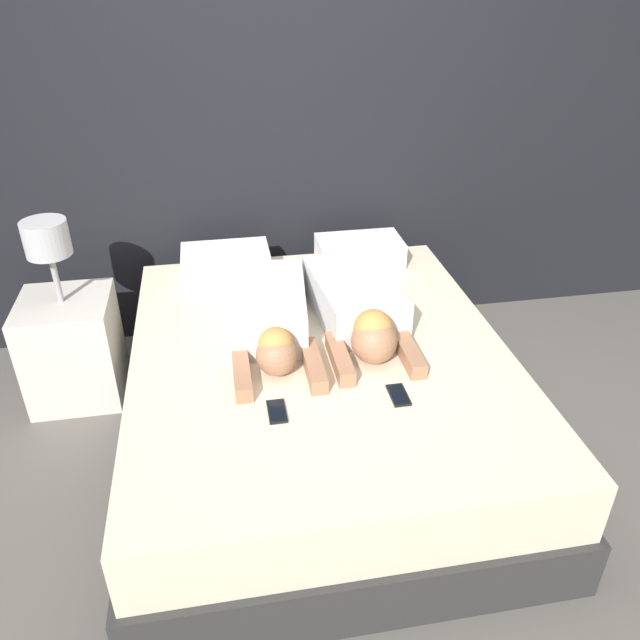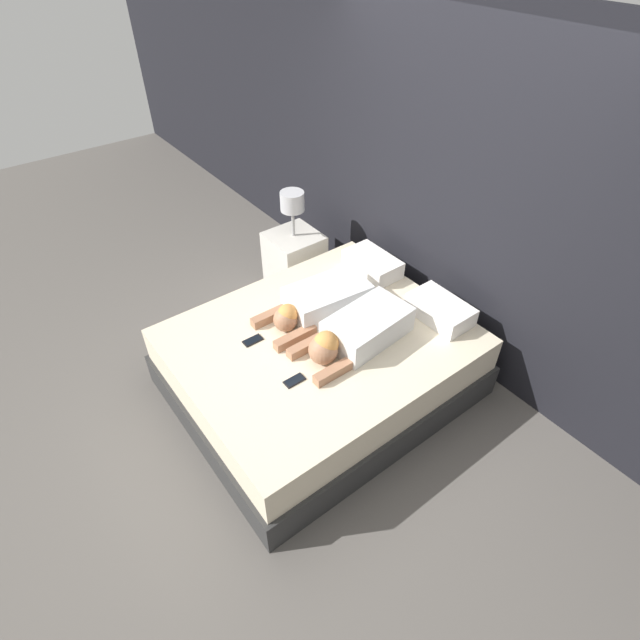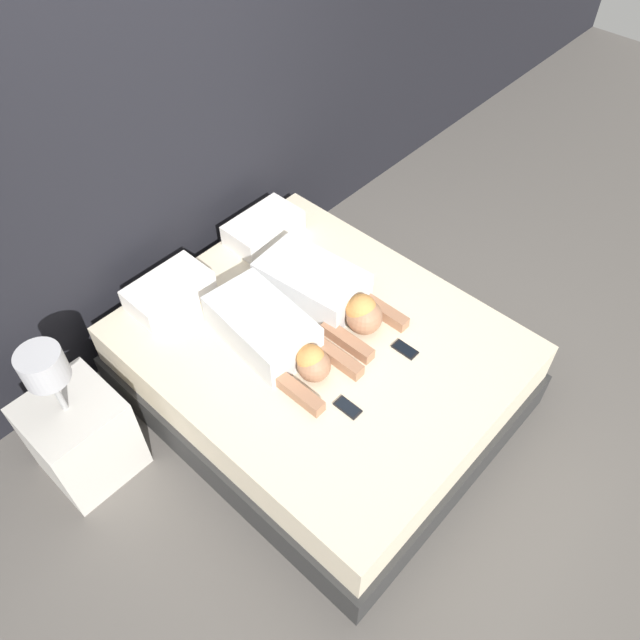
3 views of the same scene
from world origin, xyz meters
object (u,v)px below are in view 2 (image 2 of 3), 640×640
object	(u,v)px
pillow_head_right	(440,310)
person_left	(319,302)
cell_phone_left	(253,340)
cell_phone_right	(294,381)
pillow_head_left	(372,264)
person_right	(356,332)
nightstand	(294,257)
bed	(320,362)

from	to	relation	value
pillow_head_right	person_left	world-z (taller)	person_left
pillow_head_right	cell_phone_left	xyz separation A→B (m)	(-0.63, -1.26, -0.07)
cell_phone_right	pillow_head_left	bearing A→B (deg)	116.88
person_left	person_right	world-z (taller)	person_right
person_right	nightstand	size ratio (longest dim) A/B	0.90
person_left	person_right	distance (m)	0.43
pillow_head_left	cell_phone_left	world-z (taller)	pillow_head_left
nightstand	person_left	bearing A→B (deg)	-24.97
person_right	cell_phone_right	bearing A→B (deg)	-86.19
pillow_head_right	cell_phone_left	size ratio (longest dim) A/B	3.37
person_left	nightstand	distance (m)	1.16
pillow_head_right	cell_phone_right	xyz separation A→B (m)	(-0.13, -1.25, -0.07)
person_right	bed	bearing A→B (deg)	-143.85
cell_phone_right	nightstand	xyz separation A→B (m)	(-1.48, 1.03, -0.23)
person_left	cell_phone_left	xyz separation A→B (m)	(-0.03, -0.57, -0.09)
person_right	pillow_head_left	bearing A→B (deg)	130.89
bed	cell_phone_left	world-z (taller)	cell_phone_left
person_left	cell_phone_right	size ratio (longest dim) A/B	6.38
cell_phone_right	nightstand	size ratio (longest dim) A/B	0.14
cell_phone_left	nightstand	bearing A→B (deg)	133.17
cell_phone_left	cell_phone_right	world-z (taller)	same
pillow_head_right	nightstand	bearing A→B (deg)	-172.13
person_left	nightstand	world-z (taller)	nightstand
pillow_head_left	pillow_head_right	size ratio (longest dim) A/B	1.00
cell_phone_left	person_left	bearing A→B (deg)	86.63
bed	pillow_head_left	distance (m)	0.99
pillow_head_left	cell_phone_left	xyz separation A→B (m)	(0.13, -1.26, -0.07)
cell_phone_left	bed	bearing A→B (deg)	59.53
pillow_head_right	bed	bearing A→B (deg)	-114.27
person_left	pillow_head_left	bearing A→B (deg)	103.56
bed	pillow_head_right	size ratio (longest dim) A/B	4.37
person_right	person_left	bearing A→B (deg)	-179.26
person_left	cell_phone_right	distance (m)	0.73
person_right	pillow_head_right	bearing A→B (deg)	76.41
person_right	cell_phone_left	size ratio (longest dim) A/B	6.36
nightstand	pillow_head_left	bearing A→B (deg)	14.73
pillow_head_right	cell_phone_left	distance (m)	1.41
person_right	cell_phone_right	distance (m)	0.57
person_left	person_right	xyz separation A→B (m)	(0.43, 0.01, 0.00)
cell_phone_left	nightstand	xyz separation A→B (m)	(-0.98, 1.04, -0.23)
pillow_head_left	pillow_head_right	distance (m)	0.76
person_right	cell_phone_right	size ratio (longest dim) A/B	6.36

